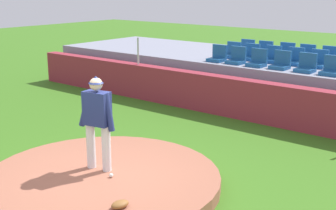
{
  "coord_description": "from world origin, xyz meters",
  "views": [
    {
      "loc": [
        5.64,
        -5.15,
        3.53
      ],
      "look_at": [
        0.0,
        1.91,
        1.14
      ],
      "focal_mm": 48.32,
      "sensor_mm": 36.0,
      "label": 1
    }
  ],
  "objects_px": {
    "stadium_chair_8": "(272,57)",
    "stadium_chair_16": "(329,58)",
    "stadium_chair_15": "(306,56)",
    "stadium_chair_2": "(258,61)",
    "stadium_chair_7": "(251,55)",
    "pitcher": "(97,116)",
    "fielding_glove": "(120,204)",
    "stadium_chair_13": "(264,52)",
    "stadium_chair_10": "(318,62)",
    "stadium_chair_14": "(286,54)",
    "stadium_chair_9": "(295,59)",
    "stadium_chair_6": "(232,53)",
    "stadium_chair_1": "(237,58)",
    "baseball": "(111,175)",
    "stadium_chair_5": "(332,69)",
    "stadium_chair_4": "(306,66)",
    "stadium_chair_3": "(281,63)",
    "stadium_chair_12": "(246,50)",
    "stadium_chair_0": "(218,56)"
  },
  "relations": [
    {
      "from": "stadium_chair_8",
      "to": "stadium_chair_16",
      "type": "bearing_deg",
      "value": -146.02
    },
    {
      "from": "stadium_chair_15",
      "to": "stadium_chair_2",
      "type": "bearing_deg",
      "value": 68.45
    },
    {
      "from": "stadium_chair_16",
      "to": "stadium_chair_7",
      "type": "bearing_deg",
      "value": 23.44
    },
    {
      "from": "pitcher",
      "to": "fielding_glove",
      "type": "distance_m",
      "value": 1.88
    },
    {
      "from": "pitcher",
      "to": "stadium_chair_13",
      "type": "height_order",
      "value": "pitcher"
    },
    {
      "from": "stadium_chair_10",
      "to": "stadium_chair_14",
      "type": "xyz_separation_m",
      "value": [
        -1.4,
        0.93,
        0.0
      ]
    },
    {
      "from": "stadium_chair_9",
      "to": "stadium_chair_14",
      "type": "bearing_deg",
      "value": -53.28
    },
    {
      "from": "stadium_chair_10",
      "to": "stadium_chair_13",
      "type": "height_order",
      "value": "same"
    },
    {
      "from": "pitcher",
      "to": "stadium_chair_6",
      "type": "relative_size",
      "value": 3.51
    },
    {
      "from": "stadium_chair_15",
      "to": "stadium_chair_8",
      "type": "bearing_deg",
      "value": 53.25
    },
    {
      "from": "stadium_chair_1",
      "to": "stadium_chair_2",
      "type": "distance_m",
      "value": 0.7
    },
    {
      "from": "baseball",
      "to": "stadium_chair_5",
      "type": "relative_size",
      "value": 0.15
    },
    {
      "from": "stadium_chair_4",
      "to": "stadium_chair_13",
      "type": "xyz_separation_m",
      "value": [
        -2.13,
        1.75,
        0.0
      ]
    },
    {
      "from": "stadium_chair_2",
      "to": "stadium_chair_6",
      "type": "bearing_deg",
      "value": -33.99
    },
    {
      "from": "stadium_chair_2",
      "to": "stadium_chair_13",
      "type": "xyz_separation_m",
      "value": [
        -0.7,
        1.79,
        0.0
      ]
    },
    {
      "from": "stadium_chair_2",
      "to": "stadium_chair_3",
      "type": "relative_size",
      "value": 1.0
    },
    {
      "from": "stadium_chair_5",
      "to": "stadium_chair_15",
      "type": "bearing_deg",
      "value": -51.6
    },
    {
      "from": "stadium_chair_9",
      "to": "stadium_chair_16",
      "type": "height_order",
      "value": "same"
    },
    {
      "from": "pitcher",
      "to": "stadium_chair_1",
      "type": "bearing_deg",
      "value": 86.33
    },
    {
      "from": "stadium_chair_10",
      "to": "stadium_chair_7",
      "type": "bearing_deg",
      "value": 0.14
    },
    {
      "from": "stadium_chair_5",
      "to": "stadium_chair_9",
      "type": "distance_m",
      "value": 1.65
    },
    {
      "from": "baseball",
      "to": "pitcher",
      "type": "bearing_deg",
      "value": 163.14
    },
    {
      "from": "pitcher",
      "to": "stadium_chair_3",
      "type": "bearing_deg",
      "value": 73.79
    },
    {
      "from": "stadium_chair_2",
      "to": "stadium_chair_14",
      "type": "height_order",
      "value": "same"
    },
    {
      "from": "stadium_chair_3",
      "to": "stadium_chair_14",
      "type": "distance_m",
      "value": 1.91
    },
    {
      "from": "stadium_chair_3",
      "to": "stadium_chair_16",
      "type": "height_order",
      "value": "same"
    },
    {
      "from": "stadium_chair_14",
      "to": "stadium_chair_4",
      "type": "bearing_deg",
      "value": 127.82
    },
    {
      "from": "stadium_chair_4",
      "to": "stadium_chair_13",
      "type": "height_order",
      "value": "same"
    },
    {
      "from": "stadium_chair_5",
      "to": "fielding_glove",
      "type": "bearing_deg",
      "value": 85.19
    },
    {
      "from": "stadium_chair_12",
      "to": "stadium_chair_7",
      "type": "bearing_deg",
      "value": 126.28
    },
    {
      "from": "stadium_chair_12",
      "to": "stadium_chair_15",
      "type": "distance_m",
      "value": 2.09
    },
    {
      "from": "baseball",
      "to": "stadium_chair_3",
      "type": "height_order",
      "value": "stadium_chair_3"
    },
    {
      "from": "stadium_chair_10",
      "to": "stadium_chair_12",
      "type": "xyz_separation_m",
      "value": [
        -2.81,
        0.92,
        0.0
      ]
    },
    {
      "from": "fielding_glove",
      "to": "stadium_chair_2",
      "type": "bearing_deg",
      "value": 20.74
    },
    {
      "from": "pitcher",
      "to": "stadium_chair_14",
      "type": "xyz_separation_m",
      "value": [
        -0.11,
        8.17,
        0.19
      ]
    },
    {
      "from": "baseball",
      "to": "stadium_chair_13",
      "type": "relative_size",
      "value": 0.15
    },
    {
      "from": "stadium_chair_0",
      "to": "stadium_chair_9",
      "type": "height_order",
      "value": "same"
    },
    {
      "from": "pitcher",
      "to": "baseball",
      "type": "height_order",
      "value": "pitcher"
    },
    {
      "from": "stadium_chair_15",
      "to": "stadium_chair_10",
      "type": "bearing_deg",
      "value": 128.75
    },
    {
      "from": "stadium_chair_13",
      "to": "pitcher",
      "type": "bearing_deg",
      "value": 95.93
    },
    {
      "from": "fielding_glove",
      "to": "stadium_chair_3",
      "type": "xyz_separation_m",
      "value": [
        -0.82,
        7.22,
        1.15
      ]
    },
    {
      "from": "stadium_chair_4",
      "to": "stadium_chair_8",
      "type": "distance_m",
      "value": 1.64
    },
    {
      "from": "stadium_chair_8",
      "to": "stadium_chair_7",
      "type": "bearing_deg",
      "value": -1.31
    },
    {
      "from": "stadium_chair_14",
      "to": "stadium_chair_13",
      "type": "bearing_deg",
      "value": 3.63
    },
    {
      "from": "stadium_chair_0",
      "to": "stadium_chair_4",
      "type": "distance_m",
      "value": 2.79
    },
    {
      "from": "stadium_chair_4",
      "to": "stadium_chair_3",
      "type": "bearing_deg",
      "value": -0.47
    },
    {
      "from": "stadium_chair_13",
      "to": "stadium_chair_14",
      "type": "distance_m",
      "value": 0.73
    },
    {
      "from": "stadium_chair_13",
      "to": "stadium_chair_15",
      "type": "height_order",
      "value": "same"
    },
    {
      "from": "baseball",
      "to": "stadium_chair_16",
      "type": "relative_size",
      "value": 0.15
    },
    {
      "from": "stadium_chair_7",
      "to": "stadium_chair_10",
      "type": "distance_m",
      "value": 2.13
    }
  ]
}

